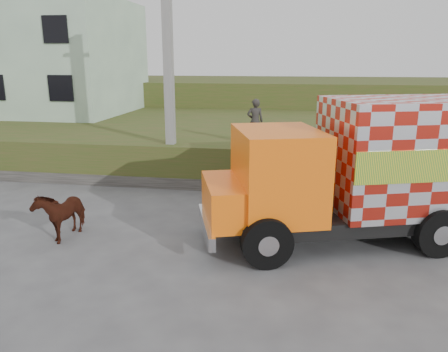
% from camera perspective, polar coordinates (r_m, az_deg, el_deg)
% --- Properties ---
extents(ground, '(120.00, 120.00, 0.00)m').
position_cam_1_polar(ground, '(11.55, -8.25, -7.57)').
color(ground, '#474749').
rests_on(ground, ground).
extents(embankment, '(40.00, 12.00, 1.50)m').
position_cam_1_polar(embankment, '(20.74, -0.06, 4.87)').
color(embankment, '#334D19').
rests_on(embankment, ground).
extents(embankment_far, '(40.00, 12.00, 3.00)m').
position_cam_1_polar(embankment_far, '(32.44, 3.46, 9.86)').
color(embankment_far, '#334D19').
rests_on(embankment_far, ground).
extents(retaining_strip, '(16.00, 0.50, 0.40)m').
position_cam_1_polar(retaining_strip, '(15.87, -10.66, -0.61)').
color(retaining_strip, '#595651').
rests_on(retaining_strip, ground).
extents(building, '(10.00, 8.00, 6.00)m').
position_cam_1_polar(building, '(27.22, -23.17, 14.06)').
color(building, '#B7D6B6').
rests_on(building, embankment).
extents(utility_pole, '(1.20, 0.30, 8.00)m').
position_cam_1_polar(utility_pole, '(15.37, -7.24, 13.68)').
color(utility_pole, gray).
rests_on(utility_pole, ground).
extents(cargo_truck, '(8.24, 4.73, 3.50)m').
position_cam_1_polar(cargo_truck, '(11.37, 20.02, 0.87)').
color(cargo_truck, black).
rests_on(cargo_truck, ground).
extents(cow, '(0.83, 1.57, 1.27)m').
position_cam_1_polar(cow, '(11.87, -20.48, -4.49)').
color(cow, black).
rests_on(cow, ground).
extents(pedestrian, '(0.64, 0.48, 1.58)m').
position_cam_1_polar(pedestrian, '(15.49, 4.08, 7.14)').
color(pedestrian, '#2A2825').
rests_on(pedestrian, embankment).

